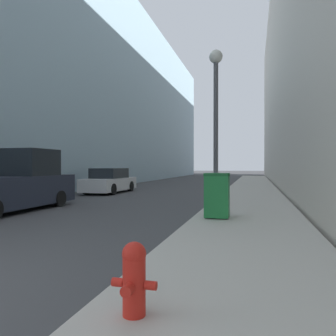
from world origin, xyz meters
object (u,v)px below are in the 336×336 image
at_px(lamppost, 216,109).
at_px(parked_sedan_near, 109,181).
at_px(fire_hydrant, 134,277).
at_px(pickup_truck, 13,185).
at_px(trash_bin, 217,195).

xyz_separation_m(lamppost, parked_sedan_near, (-7.07, 5.66, -3.14)).
bearing_deg(parked_sedan_near, lamppost, -38.71).
height_order(fire_hydrant, pickup_truck, pickup_truck).
xyz_separation_m(trash_bin, parked_sedan_near, (-7.45, 8.69, -0.11)).
xyz_separation_m(fire_hydrant, pickup_truck, (-7.31, 6.94, 0.41)).
bearing_deg(lamppost, pickup_truck, -160.45).
bearing_deg(lamppost, trash_bin, -82.73).
bearing_deg(pickup_truck, trash_bin, -4.02).
height_order(lamppost, parked_sedan_near, lamppost).
xyz_separation_m(fire_hydrant, lamppost, (-0.26, 9.44, 3.30)).
bearing_deg(pickup_truck, parked_sedan_near, 90.12).
distance_m(pickup_truck, parked_sedan_near, 8.17).
xyz_separation_m(lamppost, pickup_truck, (-7.05, -2.50, -2.89)).
height_order(trash_bin, pickup_truck, pickup_truck).
xyz_separation_m(pickup_truck, parked_sedan_near, (-0.02, 8.17, -0.25)).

